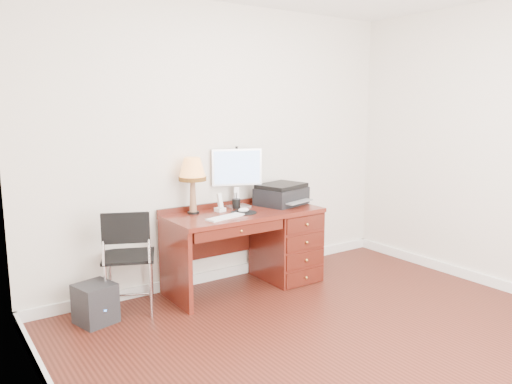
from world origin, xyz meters
TOP-DOWN VIEW (x-y plane):
  - ground at (0.00, 0.00)m, footprint 4.00×4.00m
  - room_shell at (0.00, 0.63)m, footprint 4.00×4.00m
  - desk at (0.32, 1.40)m, footprint 1.50×0.67m
  - monitor at (0.06, 1.64)m, footprint 0.49×0.24m
  - keyboard at (-0.29, 1.26)m, footprint 0.40×0.20m
  - mouse_pad at (-0.04, 1.34)m, footprint 0.24×0.24m
  - printer at (0.50, 1.47)m, footprint 0.56×0.49m
  - leg_lamp at (-0.44, 1.58)m, footprint 0.25×0.25m
  - phone at (-0.19, 1.52)m, footprint 0.10×0.10m
  - pen_cup at (-0.00, 1.53)m, footprint 0.08×0.08m
  - chair at (-1.11, 1.43)m, footprint 0.56×0.57m
  - equipment_box at (-1.44, 1.40)m, footprint 0.34×0.34m

SIDE VIEW (x-z plane):
  - ground at x=0.00m, z-range 0.00..0.00m
  - room_shell at x=0.00m, z-range -1.95..2.05m
  - equipment_box at x=-1.44m, z-range 0.00..0.33m
  - desk at x=0.32m, z-range 0.04..0.79m
  - chair at x=-1.11m, z-range 0.10..0.99m
  - keyboard at x=-0.29m, z-range 0.75..0.76m
  - mouse_pad at x=-0.04m, z-range 0.74..0.79m
  - pen_cup at x=0.00m, z-range 0.75..0.85m
  - phone at x=-0.19m, z-range 0.71..0.89m
  - printer at x=0.50m, z-range 0.75..0.96m
  - monitor at x=0.06m, z-range 0.82..1.40m
  - leg_lamp at x=-0.44m, z-range 0.87..1.39m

